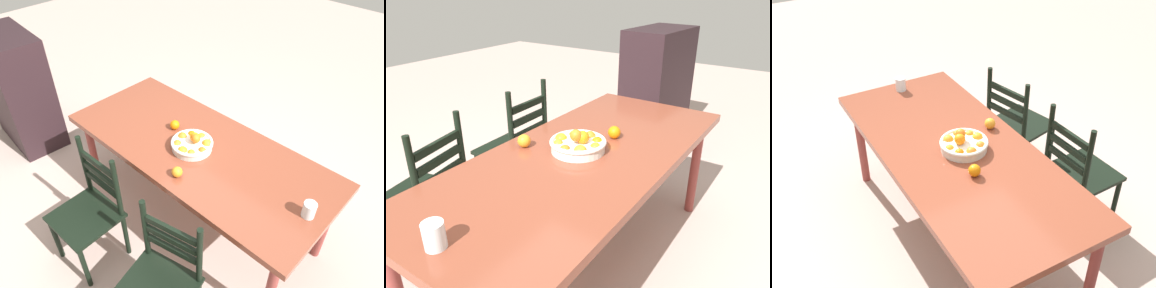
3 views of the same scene
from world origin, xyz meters
The scene contains 9 objects.
ground_plane centered at (0.00, 0.00, 0.00)m, with size 12.00×12.00×0.00m, color #BA9F95.
dining_table centered at (0.00, 0.00, 0.68)m, with size 2.05×0.88×0.75m.
chair_near_window centered at (-0.44, 0.80, 0.44)m, with size 0.51×0.51×0.92m.
chair_by_cabinet centered at (0.30, 0.78, 0.46)m, with size 0.43×0.43×0.95m.
cabinet centered at (2.01, 0.43, 0.58)m, with size 0.76×0.45×1.15m, color black.
fruit_bowl centered at (0.01, 0.04, 0.79)m, with size 0.30×0.30×0.13m.
orange_loose_0 centered at (0.27, -0.04, 0.79)m, with size 0.07×0.07×0.07m, color orange.
orange_loose_1 centered at (-0.11, 0.31, 0.79)m, with size 0.07×0.07×0.07m, color orange.
drinking_glass centered at (-0.90, 0.01, 0.80)m, with size 0.08×0.08×0.10m, color silver.
Camera 2 is at (-1.46, -0.96, 1.61)m, focal length 34.52 mm.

